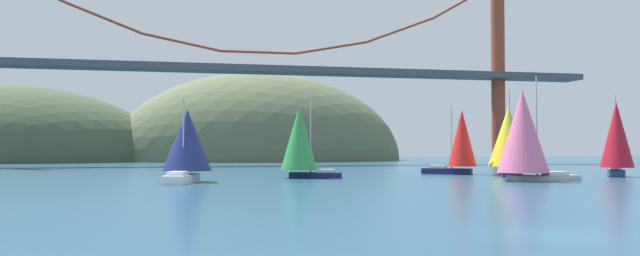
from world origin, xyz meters
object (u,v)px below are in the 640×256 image
object	(u,v)px
sailboat_red_spinnaker	(461,141)
sailboat_navy_sail	(187,143)
sailboat_green_sail	(300,140)
sailboat_pink_spinnaker	(524,133)
sailboat_crimson_sail	(617,137)
sailboat_yellow_sail	(509,139)

from	to	relation	value
sailboat_red_spinnaker	sailboat_navy_sail	bearing A→B (deg)	-163.52
sailboat_green_sail	sailboat_navy_sail	bearing A→B (deg)	-156.63
sailboat_green_sail	sailboat_pink_spinnaker	bearing A→B (deg)	-27.17
sailboat_pink_spinnaker	sailboat_crimson_sail	bearing A→B (deg)	20.34
sailboat_yellow_sail	sailboat_green_sail	xyz separation A→B (m)	(-26.73, -1.75, -0.21)
sailboat_crimson_sail	sailboat_green_sail	world-z (taller)	sailboat_crimson_sail
sailboat_navy_sail	sailboat_green_sail	bearing A→B (deg)	23.37
sailboat_navy_sail	sailboat_pink_spinnaker	bearing A→B (deg)	-9.31
sailboat_crimson_sail	sailboat_red_spinnaker	size ratio (longest dim) A/B	1.08
sailboat_yellow_sail	sailboat_pink_spinnaker	world-z (taller)	sailboat_pink_spinnaker
sailboat_red_spinnaker	sailboat_pink_spinnaker	bearing A→B (deg)	-91.62
sailboat_green_sail	sailboat_red_spinnaker	xyz separation A→B (m)	(21.66, 4.72, -0.03)
sailboat_crimson_sail	sailboat_red_spinnaker	bearing A→B (deg)	146.51
sailboat_pink_spinnaker	sailboat_navy_sail	xyz separation A→B (m)	(-33.65, 5.52, -1.04)
sailboat_pink_spinnaker	sailboat_crimson_sail	xyz separation A→B (m)	(15.40, 5.71, -0.33)
sailboat_crimson_sail	sailboat_navy_sail	bearing A→B (deg)	-179.78
sailboat_navy_sail	sailboat_yellow_sail	bearing A→B (deg)	10.31
sailboat_crimson_sail	sailboat_green_sail	bearing A→B (deg)	171.95
sailboat_navy_sail	sailboat_red_spinnaker	bearing A→B (deg)	16.48
sailboat_crimson_sail	sailboat_red_spinnaker	world-z (taller)	sailboat_crimson_sail
sailboat_green_sail	sailboat_red_spinnaker	distance (m)	22.17
sailboat_pink_spinnaker	sailboat_crimson_sail	distance (m)	16.43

